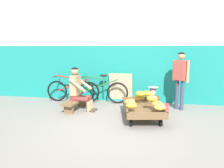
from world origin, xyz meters
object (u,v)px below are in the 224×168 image
object	(u,v)px
bicycle_near_left	(73,90)
sign_board	(121,88)
vendor_seated	(78,89)
plastic_crate	(153,103)
banana_cart	(142,109)
low_bench	(76,102)
customer_adult	(180,74)
weighing_scale	(153,92)
bicycle_far_left	(101,91)
shopping_bag	(165,108)

from	to	relation	value
bicycle_near_left	sign_board	world-z (taller)	sign_board
vendor_seated	plastic_crate	bearing A→B (deg)	16.25
banana_cart	low_bench	world-z (taller)	banana_cart
low_bench	customer_adult	world-z (taller)	customer_adult
vendor_seated	customer_adult	bearing A→B (deg)	11.86
weighing_scale	customer_adult	size ratio (longest dim) A/B	0.20
weighing_scale	bicycle_far_left	size ratio (longest dim) A/B	0.18
plastic_crate	shopping_bag	xyz separation A→B (m)	(0.31, -0.41, -0.03)
sign_board	shopping_bag	world-z (taller)	sign_board
weighing_scale	bicycle_far_left	xyz separation A→B (m)	(-1.55, 0.31, -0.10)
low_bench	bicycle_far_left	size ratio (longest dim) A/B	0.68
weighing_scale	shopping_bag	xyz separation A→B (m)	(0.31, -0.41, -0.33)
plastic_crate	customer_adult	world-z (taller)	customer_adult
shopping_bag	vendor_seated	bearing A→B (deg)	-176.10
bicycle_far_left	sign_board	distance (m)	0.63
weighing_scale	vendor_seated	bearing A→B (deg)	-163.78
shopping_bag	customer_adult	bearing A→B (deg)	46.33
sign_board	bicycle_near_left	bearing A→B (deg)	-169.20
plastic_crate	customer_adult	xyz separation A→B (m)	(0.70, -0.01, 0.80)
low_bench	customer_adult	size ratio (longest dim) A/B	0.74
banana_cart	customer_adult	size ratio (longest dim) A/B	1.03
sign_board	shopping_bag	bearing A→B (deg)	-36.58
banana_cart	bicycle_near_left	xyz separation A→B (m)	(-2.19, 1.25, 0.11)
customer_adult	vendor_seated	bearing A→B (deg)	-168.14
bicycle_near_left	sign_board	bearing A→B (deg)	10.80
low_bench	bicycle_far_left	xyz separation A→B (m)	(0.47, 0.86, 0.15)
plastic_crate	weighing_scale	world-z (taller)	weighing_scale
vendor_seated	plastic_crate	xyz separation A→B (m)	(1.94, 0.56, -0.42)
weighing_scale	bicycle_near_left	bearing A→B (deg)	173.65
banana_cart	low_bench	size ratio (longest dim) A/B	1.40
customer_adult	banana_cart	bearing A→B (deg)	-133.75
sign_board	customer_adult	bearing A→B (deg)	-18.41
sign_board	weighing_scale	bearing A→B (deg)	-29.28
banana_cart	low_bench	distance (m)	1.84
plastic_crate	vendor_seated	bearing A→B (deg)	-163.75
low_bench	sign_board	bearing A→B (deg)	46.29
vendor_seated	bicycle_near_left	size ratio (longest dim) A/B	0.69
low_bench	shopping_bag	size ratio (longest dim) A/B	4.70
low_bench	sign_board	distance (m)	1.54
plastic_crate	shopping_bag	bearing A→B (deg)	-52.56
bicycle_near_left	customer_adult	size ratio (longest dim) A/B	1.09
vendor_seated	bicycle_far_left	size ratio (longest dim) A/B	0.69
sign_board	shopping_bag	xyz separation A→B (m)	(1.29, -0.95, -0.32)
weighing_scale	customer_adult	xyz separation A→B (m)	(0.70, -0.01, 0.50)
weighing_scale	sign_board	bearing A→B (deg)	150.72
bicycle_far_left	customer_adult	world-z (taller)	customer_adult
vendor_seated	weighing_scale	bearing A→B (deg)	16.22
low_bench	weighing_scale	xyz separation A→B (m)	(2.02, 0.56, 0.25)
low_bench	vendor_seated	size ratio (longest dim) A/B	0.99
low_bench	vendor_seated	xyz separation A→B (m)	(0.09, -0.01, 0.37)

